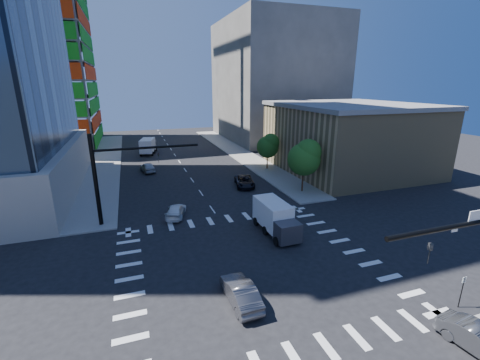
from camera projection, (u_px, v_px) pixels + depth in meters
name	position (u px, v px, depth m)	size (l,w,h in m)	color
ground	(250.00, 264.00, 25.14)	(160.00, 160.00, 0.00)	black
road_markings	(250.00, 264.00, 25.14)	(20.00, 20.00, 0.01)	silver
sidewalk_ne	(238.00, 152.00, 65.20)	(5.00, 60.00, 0.15)	gray
sidewalk_nw	(106.00, 162.00, 57.42)	(5.00, 60.00, 0.15)	gray
construction_building	(19.00, 27.00, 65.48)	(25.16, 34.50, 70.60)	slate
commercial_building	(348.00, 137.00, 51.27)	(20.50, 22.50, 10.60)	tan
bg_building_ne	(274.00, 81.00, 79.23)	(24.00, 30.00, 28.00)	#5A5651
signal_mast_nw	(111.00, 171.00, 30.83)	(10.20, 0.40, 9.00)	black
tree_south	(305.00, 157.00, 40.28)	(4.16, 4.16, 6.82)	#382316
tree_north	(269.00, 145.00, 51.44)	(3.54, 3.52, 5.78)	#382316
no_parking_sign	(462.00, 288.00, 19.92)	(0.30, 0.06, 2.20)	black
car_nb_far	(244.00, 181.00, 43.90)	(2.33, 5.06, 1.41)	black
car_sb_near	(176.00, 211.00, 33.97)	(1.75, 4.30, 1.25)	white
car_sb_mid	(148.00, 167.00, 50.92)	(1.77, 4.40, 1.50)	#9A9EA2
car_sb_cross	(241.00, 292.00, 20.59)	(1.55, 4.45, 1.47)	#48474C
box_truck_near	(277.00, 221.00, 29.85)	(2.54, 5.63, 2.92)	black
box_truck_far	(149.00, 147.00, 64.09)	(3.82, 6.29, 3.07)	black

